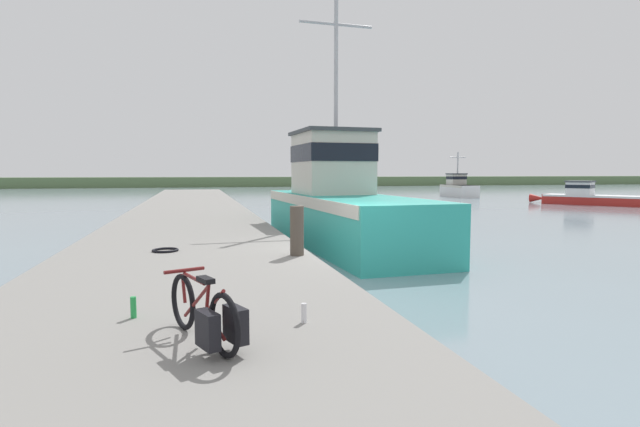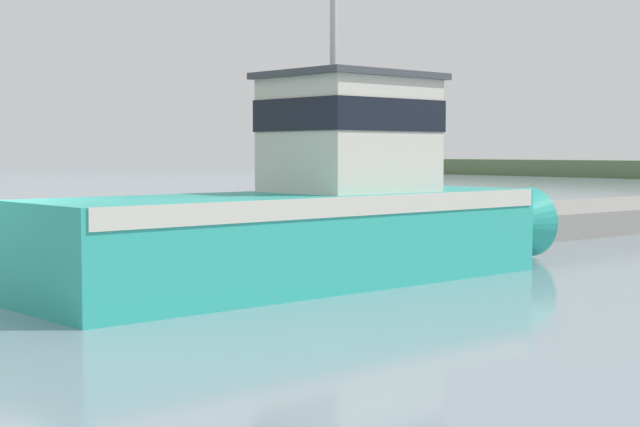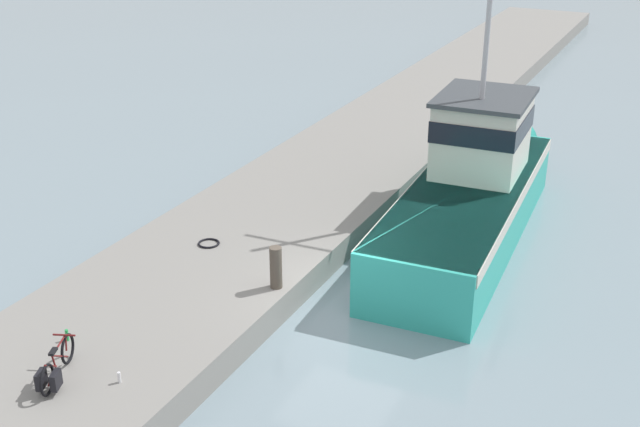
# 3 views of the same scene
# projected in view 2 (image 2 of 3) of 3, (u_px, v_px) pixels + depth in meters

# --- Properties ---
(fishing_boat_main) EXTENTS (3.40, 12.03, 8.52)m
(fishing_boat_main) POSITION_uv_depth(u_px,v_px,m) (324.00, 209.00, 17.93)
(fishing_boat_main) COLOR teal
(fishing_boat_main) RESTS_ON ground_plane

